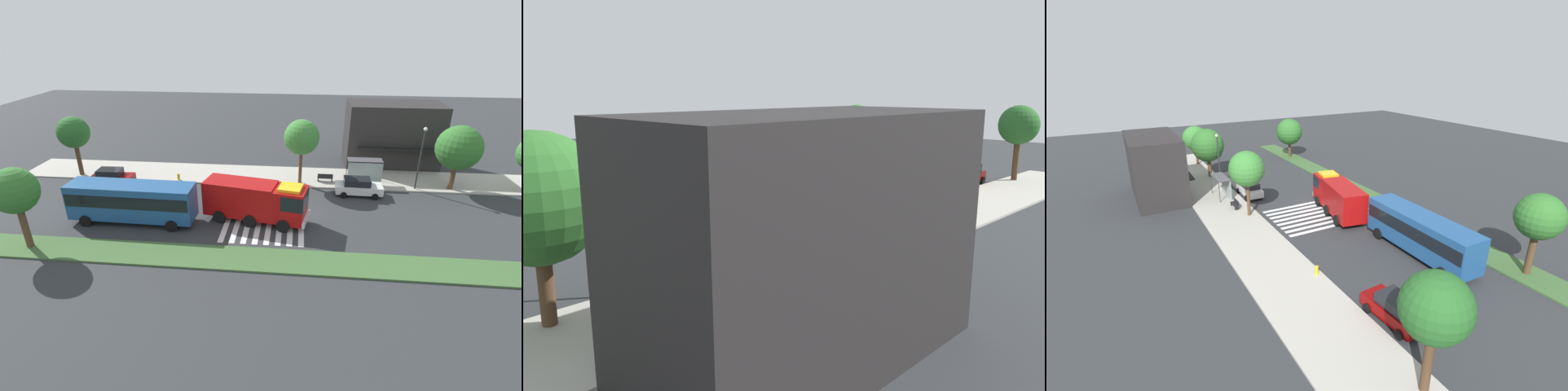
# 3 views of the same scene
# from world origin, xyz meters

# --- Properties ---
(ground_plane) EXTENTS (120.00, 120.00, 0.00)m
(ground_plane) POSITION_xyz_m (0.00, 0.00, 0.00)
(ground_plane) COLOR #2D3033
(sidewalk) EXTENTS (60.00, 5.61, 0.14)m
(sidewalk) POSITION_xyz_m (0.00, 8.75, 0.07)
(sidewalk) COLOR #ADA89E
(sidewalk) RESTS_ON ground_plane
(median_strip) EXTENTS (60.00, 3.00, 0.14)m
(median_strip) POSITION_xyz_m (0.00, -7.44, 0.07)
(median_strip) COLOR #3D6033
(median_strip) RESTS_ON ground_plane
(crosswalk) EXTENTS (6.75, 10.70, 0.01)m
(crosswalk) POSITION_xyz_m (-2.26, 0.00, 0.01)
(crosswalk) COLOR silver
(crosswalk) RESTS_ON ground_plane
(fire_truck) EXTENTS (9.17, 4.20, 3.58)m
(fire_truck) POSITION_xyz_m (-2.79, -1.50, 1.99)
(fire_truck) COLOR #A50C0C
(fire_truck) RESTS_ON ground_plane
(parked_car_west) EXTENTS (4.34, 2.24, 1.75)m
(parked_car_west) POSITION_xyz_m (-18.79, 4.74, 0.89)
(parked_car_west) COLOR #720505
(parked_car_west) RESTS_ON ground_plane
(parked_car_mid) EXTENTS (4.55, 2.17, 1.74)m
(parked_car_mid) POSITION_xyz_m (6.40, 4.75, 0.89)
(parked_car_mid) COLOR silver
(parked_car_mid) RESTS_ON ground_plane
(transit_bus) EXTENTS (10.64, 3.00, 3.45)m
(transit_bus) POSITION_xyz_m (-13.35, -2.68, 2.05)
(transit_bus) COLOR navy
(transit_bus) RESTS_ON ground_plane
(bus_stop_shelter) EXTENTS (3.50, 1.40, 2.46)m
(bus_stop_shelter) POSITION_xyz_m (7.36, 7.58, 1.89)
(bus_stop_shelter) COLOR #4C4C51
(bus_stop_shelter) RESTS_ON sidewalk
(bench_near_shelter) EXTENTS (1.60, 0.50, 0.90)m
(bench_near_shelter) POSITION_xyz_m (3.36, 7.56, 0.59)
(bench_near_shelter) COLOR black
(bench_near_shelter) RESTS_ON sidewalk
(street_lamp) EXTENTS (0.36, 0.36, 6.37)m
(street_lamp) POSITION_xyz_m (12.36, 6.54, 3.89)
(street_lamp) COLOR #2D2D30
(street_lamp) RESTS_ON sidewalk
(storefront_building) EXTENTS (10.50, 6.05, 7.24)m
(storefront_building) POSITION_xyz_m (11.21, 14.17, 3.62)
(storefront_building) COLOR #282626
(storefront_building) RESTS_ON ground_plane
(sidewalk_tree_far_west) EXTENTS (3.35, 3.35, 6.45)m
(sidewalk_tree_far_west) POSITION_xyz_m (-23.44, 6.94, 4.85)
(sidewalk_tree_far_west) COLOR #47301E
(sidewalk_tree_far_west) RESTS_ON sidewalk
(sidewalk_tree_west) EXTENTS (3.55, 3.55, 6.72)m
(sidewalk_tree_west) POSITION_xyz_m (0.70, 6.94, 5.05)
(sidewalk_tree_west) COLOR #513823
(sidewalk_tree_west) RESTS_ON sidewalk
(sidewalk_tree_east) EXTENTS (4.35, 4.35, 6.49)m
(sidewalk_tree_east) POSITION_xyz_m (15.95, 6.94, 4.43)
(sidewalk_tree_east) COLOR #513823
(sidewalk_tree_east) RESTS_ON sidewalk
(median_tree_far_west) EXTENTS (3.35, 3.35, 6.29)m
(median_tree_far_west) POSITION_xyz_m (-19.62, -7.44, 4.69)
(median_tree_far_west) COLOR #513823
(median_tree_far_west) RESTS_ON median_strip
(fire_hydrant) EXTENTS (0.28, 0.28, 0.70)m
(fire_hydrant) POSITION_xyz_m (-12.23, 6.44, 0.49)
(fire_hydrant) COLOR gold
(fire_hydrant) RESTS_ON sidewalk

